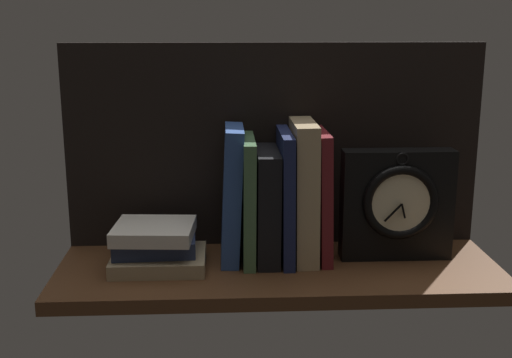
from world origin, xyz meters
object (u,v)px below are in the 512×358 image
(book_green_romantic, at_px, (248,199))
(book_maroon_dawkins, at_px, (322,195))
(framed_clock, at_px, (397,204))
(book_stack_side, at_px, (156,246))
(book_black_skeptic, at_px, (267,205))
(book_blue_modern, at_px, (232,194))
(book_tan_shortstories, at_px, (304,191))
(book_navy_bierce, at_px, (285,196))

(book_green_romantic, relative_size, book_maroon_dawkins, 0.95)
(book_green_romantic, bearing_deg, framed_clock, -2.98)
(book_green_romantic, relative_size, book_stack_side, 1.36)
(framed_clock, bearing_deg, book_black_skeptic, 176.59)
(book_maroon_dawkins, bearing_deg, book_green_romantic, 180.00)
(book_blue_modern, distance_m, book_green_romantic, 0.03)
(framed_clock, bearing_deg, book_maroon_dawkins, 174.09)
(book_green_romantic, relative_size, book_black_skeptic, 1.11)
(book_blue_modern, height_order, book_maroon_dawkins, book_blue_modern)
(framed_clock, bearing_deg, book_tan_shortstories, 175.25)
(book_green_romantic, height_order, book_navy_bierce, book_navy_bierce)
(book_blue_modern, relative_size, book_black_skeptic, 1.21)
(book_blue_modern, height_order, book_tan_shortstories, book_tan_shortstories)
(book_maroon_dawkins, bearing_deg, book_navy_bierce, 180.00)
(book_black_skeptic, relative_size, book_tan_shortstories, 0.80)
(book_maroon_dawkins, bearing_deg, book_black_skeptic, 180.00)
(book_green_romantic, bearing_deg, book_blue_modern, 180.00)
(book_green_romantic, relative_size, book_navy_bierce, 0.95)
(book_navy_bierce, height_order, framed_clock, book_navy_bierce)
(book_navy_bierce, bearing_deg, framed_clock, -3.97)
(book_maroon_dawkins, bearing_deg, framed_clock, -5.91)
(book_blue_modern, distance_m, book_black_skeptic, 0.07)
(book_blue_modern, height_order, book_black_skeptic, book_blue_modern)
(book_blue_modern, height_order, framed_clock, book_blue_modern)
(book_green_romantic, xyz_separation_m, book_navy_bierce, (0.07, 0.00, 0.01))
(book_tan_shortstories, height_order, book_stack_side, book_tan_shortstories)
(book_tan_shortstories, distance_m, framed_clock, 0.18)
(book_green_romantic, height_order, book_black_skeptic, book_green_romantic)
(book_green_romantic, distance_m, book_navy_bierce, 0.07)
(book_green_romantic, distance_m, book_black_skeptic, 0.04)
(book_tan_shortstories, distance_m, book_maroon_dawkins, 0.04)
(book_navy_bierce, bearing_deg, book_maroon_dawkins, 0.00)
(book_black_skeptic, bearing_deg, book_blue_modern, 180.00)
(book_navy_bierce, bearing_deg, book_tan_shortstories, 0.00)
(book_tan_shortstories, relative_size, framed_clock, 1.25)
(book_blue_modern, distance_m, book_stack_side, 0.17)
(book_tan_shortstories, relative_size, book_stack_side, 1.53)
(book_blue_modern, distance_m, book_maroon_dawkins, 0.17)
(book_tan_shortstories, bearing_deg, book_stack_side, -172.77)
(book_navy_bierce, bearing_deg, book_black_skeptic, 180.00)
(book_tan_shortstories, bearing_deg, book_blue_modern, 180.00)
(book_black_skeptic, height_order, book_tan_shortstories, book_tan_shortstories)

